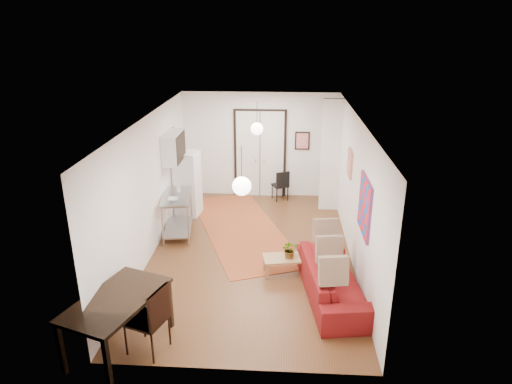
# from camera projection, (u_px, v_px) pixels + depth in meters

# --- Properties ---
(floor) EXTENTS (7.00, 7.00, 0.00)m
(floor) POSITION_uv_depth(u_px,v_px,m) (251.00, 253.00, 9.79)
(floor) COLOR brown
(floor) RESTS_ON ground
(ceiling) EXTENTS (4.20, 7.00, 0.02)m
(ceiling) POSITION_uv_depth(u_px,v_px,m) (251.00, 119.00, 8.76)
(ceiling) COLOR white
(ceiling) RESTS_ON wall_back
(wall_back) EXTENTS (4.20, 0.02, 2.90)m
(wall_back) POSITION_uv_depth(u_px,v_px,m) (260.00, 145.00, 12.54)
(wall_back) COLOR white
(wall_back) RESTS_ON floor
(wall_front) EXTENTS (4.20, 0.02, 2.90)m
(wall_front) POSITION_uv_depth(u_px,v_px,m) (232.00, 282.00, 6.01)
(wall_front) COLOR white
(wall_front) RESTS_ON floor
(wall_left) EXTENTS (0.02, 7.00, 2.90)m
(wall_left) POSITION_uv_depth(u_px,v_px,m) (150.00, 187.00, 9.39)
(wall_left) COLOR white
(wall_left) RESTS_ON floor
(wall_right) EXTENTS (0.02, 7.00, 2.90)m
(wall_right) POSITION_uv_depth(u_px,v_px,m) (355.00, 192.00, 9.15)
(wall_right) COLOR white
(wall_right) RESTS_ON floor
(double_doors) EXTENTS (1.44, 0.06, 2.50)m
(double_doors) POSITION_uv_depth(u_px,v_px,m) (260.00, 154.00, 12.59)
(double_doors) COLOR white
(double_doors) RESTS_ON wall_back
(stub_partition) EXTENTS (0.50, 0.10, 2.90)m
(stub_partition) POSITION_uv_depth(u_px,v_px,m) (331.00, 156.00, 11.55)
(stub_partition) COLOR white
(stub_partition) RESTS_ON floor
(wall_cabinet) EXTENTS (0.35, 1.00, 0.70)m
(wall_cabinet) POSITION_uv_depth(u_px,v_px,m) (174.00, 147.00, 10.62)
(wall_cabinet) COLOR white
(wall_cabinet) RESTS_ON wall_left
(painting_popart) EXTENTS (0.05, 1.00, 1.00)m
(painting_popart) POSITION_uv_depth(u_px,v_px,m) (365.00, 206.00, 7.92)
(painting_popart) COLOR red
(painting_popart) RESTS_ON wall_right
(painting_abstract) EXTENTS (0.05, 0.50, 0.60)m
(painting_abstract) POSITION_uv_depth(u_px,v_px,m) (350.00, 163.00, 9.78)
(painting_abstract) COLOR #F5E8CC
(painting_abstract) RESTS_ON wall_right
(poster_back) EXTENTS (0.40, 0.03, 0.50)m
(poster_back) POSITION_uv_depth(u_px,v_px,m) (302.00, 141.00, 12.39)
(poster_back) COLOR red
(poster_back) RESTS_ON wall_back
(print_left) EXTENTS (0.03, 0.44, 0.54)m
(print_left) POSITION_uv_depth(u_px,v_px,m) (172.00, 140.00, 11.08)
(print_left) COLOR #A16043
(print_left) RESTS_ON wall_left
(pendant_back) EXTENTS (0.30, 0.30, 0.80)m
(pendant_back) POSITION_uv_depth(u_px,v_px,m) (257.00, 129.00, 10.86)
(pendant_back) COLOR white
(pendant_back) RESTS_ON ceiling
(pendant_front) EXTENTS (0.30, 0.30, 0.80)m
(pendant_front) POSITION_uv_depth(u_px,v_px,m) (242.00, 186.00, 7.12)
(pendant_front) COLOR white
(pendant_front) RESTS_ON ceiling
(kilim_rug) EXTENTS (3.10, 4.72, 0.01)m
(kilim_rug) POSITION_uv_depth(u_px,v_px,m) (241.00, 229.00, 10.90)
(kilim_rug) COLOR #BA502E
(kilim_rug) RESTS_ON floor
(sofa) EXTENTS (1.23, 2.45, 0.68)m
(sofa) POSITION_uv_depth(u_px,v_px,m) (333.00, 280.00, 8.13)
(sofa) COLOR maroon
(sofa) RESTS_ON floor
(coffee_table) EXTENTS (0.88, 0.59, 0.36)m
(coffee_table) POSITION_uv_depth(u_px,v_px,m) (284.00, 259.00, 8.87)
(coffee_table) COLOR tan
(coffee_table) RESTS_ON floor
(potted_plant) EXTENTS (0.33, 0.36, 0.35)m
(potted_plant) POSITION_uv_depth(u_px,v_px,m) (290.00, 249.00, 8.79)
(potted_plant) COLOR #3B6D31
(potted_plant) RESTS_ON coffee_table
(kitchen_counter) EXTENTS (0.80, 1.34, 0.97)m
(kitchen_counter) POSITION_uv_depth(u_px,v_px,m) (177.00, 209.00, 10.39)
(kitchen_counter) COLOR #A4A7A9
(kitchen_counter) RESTS_ON floor
(bowl) EXTENTS (0.28, 0.28, 0.06)m
(bowl) POSITION_uv_depth(u_px,v_px,m) (173.00, 199.00, 9.98)
(bowl) COLOR beige
(bowl) RESTS_ON kitchen_counter
(soap_bottle) EXTENTS (0.11, 0.11, 0.20)m
(soap_bottle) POSITION_uv_depth(u_px,v_px,m) (178.00, 188.00, 10.47)
(soap_bottle) COLOR #5289B2
(soap_bottle) RESTS_ON kitchen_counter
(fridge) EXTENTS (0.65, 0.65, 1.64)m
(fridge) POSITION_uv_depth(u_px,v_px,m) (188.00, 184.00, 11.47)
(fridge) COLOR white
(fridge) RESTS_ON floor
(dining_table) EXTENTS (1.40, 1.82, 0.89)m
(dining_table) POSITION_uv_depth(u_px,v_px,m) (117.00, 304.00, 6.67)
(dining_table) COLOR black
(dining_table) RESTS_ON floor
(dining_chair_near) EXTENTS (0.67, 0.81, 1.10)m
(dining_chair_near) POSITION_uv_depth(u_px,v_px,m) (148.00, 309.00, 6.80)
(dining_chair_near) COLOR #3A1C12
(dining_chair_near) RESTS_ON floor
(dining_chair_far) EXTENTS (0.67, 0.81, 1.10)m
(dining_chair_far) POSITION_uv_depth(u_px,v_px,m) (148.00, 309.00, 6.80)
(dining_chair_far) COLOR #3A1C12
(dining_chair_far) RESTS_ON floor
(black_side_chair) EXTENTS (0.51, 0.53, 0.85)m
(black_side_chair) POSITION_uv_depth(u_px,v_px,m) (280.00, 182.00, 12.59)
(black_side_chair) COLOR black
(black_side_chair) RESTS_ON floor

